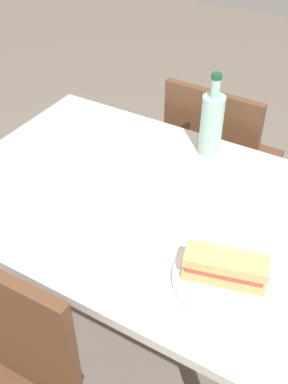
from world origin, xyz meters
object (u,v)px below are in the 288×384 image
chair_far (216,163)px  knife_near (223,258)px  dining_table (144,226)px  plate_near (224,279)px  water_bottle (212,123)px  baguette_sandwich_near (225,267)px

chair_far → knife_near: bearing=-67.3°
dining_table → knife_near: knife_near is taller
plate_near → knife_near: bearing=116.1°
dining_table → plate_near: 0.39m
knife_near → water_bottle: water_bottle is taller
chair_far → plate_near: size_ratio=3.52×
baguette_sandwich_near → water_bottle: (-0.26, 0.49, 0.06)m
plate_near → baguette_sandwich_near: (0.00, 0.00, 0.04)m
dining_table → knife_near: (0.30, -0.12, 0.14)m
dining_table → baguette_sandwich_near: bearing=-28.3°
chair_far → plate_near: (0.33, -0.77, 0.26)m
plate_near → knife_near: knife_near is taller
dining_table → plate_near: plate_near is taller
plate_near → water_bottle: 0.56m
dining_table → water_bottle: size_ratio=4.19×
chair_far → water_bottle: size_ratio=3.15×
dining_table → plate_near: size_ratio=4.67×
plate_near → baguette_sandwich_near: baguette_sandwich_near is taller
dining_table → baguette_sandwich_near: 0.40m
baguette_sandwich_near → water_bottle: water_bottle is taller
dining_table → chair_far: chair_far is taller
knife_near → water_bottle: bearing=118.1°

